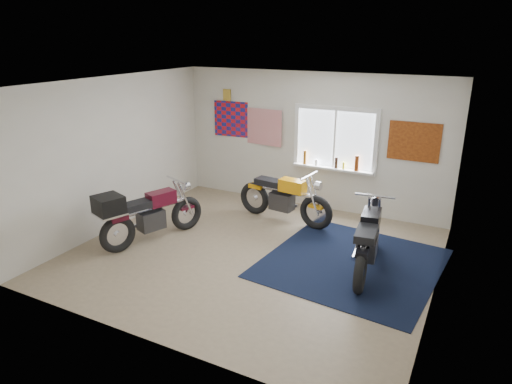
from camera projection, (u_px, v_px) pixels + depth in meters
The scene contains 10 objects.
ground at pixel (253, 254), 7.37m from camera, with size 5.50×5.50×0.00m, color #9E896B.
room_shell at pixel (252, 156), 6.83m from camera, with size 5.50×5.50×5.50m.
navy_rug at pixel (352, 263), 7.07m from camera, with size 2.50×2.60×0.01m, color black.
window_assembly at pixel (335, 143), 8.78m from camera, with size 1.66×0.17×1.26m.
oil_bottles at pixel (336, 162), 8.81m from camera, with size 1.13×0.09×0.30m.
flag_display at pixel (227, 95), 9.57m from camera, with size 1.60×0.10×1.17m.
triumph_poster at pixel (414, 142), 8.10m from camera, with size 0.90×0.03×0.70m, color #A54C14.
yellow_triumph at pixel (284, 199), 8.54m from camera, with size 1.99×0.60×1.00m.
black_chrome_bike at pixel (368, 242), 6.75m from camera, with size 0.61×2.00×1.03m.
maroon_tourer at pixel (145, 214), 7.61m from camera, with size 0.99×1.92×1.00m.
Camera 1 is at (3.07, -5.88, 3.37)m, focal length 32.00 mm.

